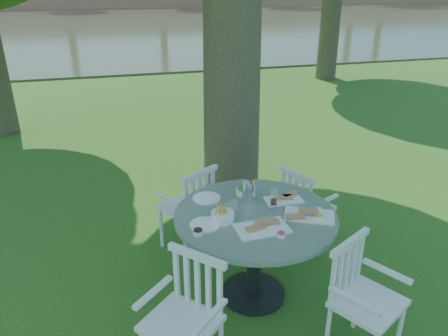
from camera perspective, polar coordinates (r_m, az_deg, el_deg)
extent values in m
plane|color=#17400D|center=(4.56, 0.68, -10.82)|extent=(140.00, 140.00, 0.00)
cylinder|color=black|center=(4.02, 3.80, -15.93)|extent=(0.56, 0.56, 0.04)
cylinder|color=black|center=(3.79, 3.96, -11.38)|extent=(0.12, 0.12, 0.74)
cylinder|color=slate|center=(3.58, 4.13, -6.26)|extent=(1.33, 1.33, 0.04)
cylinder|color=silver|center=(4.67, 13.74, -7.56)|extent=(0.03, 0.03, 0.43)
cylinder|color=silver|center=(4.87, 10.20, -5.86)|extent=(0.03, 0.03, 0.43)
cylinder|color=silver|center=(4.43, 11.00, -9.12)|extent=(0.03, 0.03, 0.43)
cylinder|color=silver|center=(4.64, 7.40, -7.24)|extent=(0.03, 0.03, 0.43)
cube|color=silver|center=(4.53, 10.80, -4.89)|extent=(0.54, 0.56, 0.04)
cube|color=silver|center=(4.31, 9.36, -3.36)|extent=(0.21, 0.41, 0.44)
cylinder|color=silver|center=(4.78, -4.54, -5.97)|extent=(0.04, 0.04, 0.45)
cylinder|color=silver|center=(4.56, -8.19, -7.76)|extent=(0.04, 0.04, 0.45)
cylinder|color=silver|center=(4.56, -1.42, -7.48)|extent=(0.04, 0.04, 0.45)
cylinder|color=silver|center=(4.33, -5.10, -9.47)|extent=(0.04, 0.04, 0.45)
cube|color=silver|center=(4.43, -4.91, -4.95)|extent=(0.61, 0.60, 0.04)
cube|color=silver|center=(4.20, -3.15, -3.34)|extent=(0.41, 0.28, 0.46)
cylinder|color=silver|center=(3.46, -6.36, -19.51)|extent=(0.04, 0.04, 0.45)
cube|color=silver|center=(3.10, -5.61, -19.52)|extent=(0.62, 0.62, 0.04)
cube|color=silver|center=(3.08, -3.48, -14.57)|extent=(0.34, 0.36, 0.46)
cylinder|color=silver|center=(3.64, 21.98, -18.85)|extent=(0.04, 0.04, 0.45)
cylinder|color=silver|center=(3.47, 13.40, -19.94)|extent=(0.04, 0.04, 0.45)
cylinder|color=silver|center=(3.74, 16.89, -16.68)|extent=(0.04, 0.04, 0.45)
cube|color=silver|center=(3.39, 18.34, -16.42)|extent=(0.60, 0.58, 0.04)
cube|color=silver|center=(3.33, 15.77, -12.31)|extent=(0.42, 0.25, 0.46)
cube|color=white|center=(3.36, 4.98, -7.86)|extent=(0.41, 0.25, 0.02)
cube|color=white|center=(3.59, 11.07, -6.10)|extent=(0.46, 0.38, 0.02)
cube|color=white|center=(3.79, 7.79, -4.17)|extent=(0.33, 0.19, 0.01)
cylinder|color=white|center=(3.41, -2.51, -7.40)|extent=(0.24, 0.24, 0.01)
cylinder|color=white|center=(3.79, -2.29, -3.96)|extent=(0.24, 0.24, 0.01)
cylinder|color=white|center=(3.45, -0.18, -6.34)|extent=(0.19, 0.19, 0.07)
cylinder|color=white|center=(3.86, 2.75, -3.07)|extent=(0.16, 0.16, 0.05)
cylinder|color=silver|center=(3.70, 3.31, -2.83)|extent=(0.11, 0.11, 0.23)
cylinder|color=white|center=(3.63, 6.52, -4.06)|extent=(0.06, 0.06, 0.17)
cylinder|color=white|center=(3.51, 0.61, -5.48)|extent=(0.06, 0.06, 0.11)
cylinder|color=white|center=(3.55, 1.31, -5.09)|extent=(0.06, 0.06, 0.11)
cylinder|color=white|center=(3.29, 7.50, -8.68)|extent=(0.06, 0.06, 0.03)
cylinder|color=white|center=(3.56, 12.25, -6.36)|extent=(0.06, 0.06, 0.03)
cylinder|color=white|center=(3.64, 12.21, -5.57)|extent=(0.07, 0.07, 0.03)
cylinder|color=white|center=(3.29, -3.41, -8.41)|extent=(0.08, 0.08, 0.03)
cube|color=#363B23|center=(26.75, -13.71, 17.56)|extent=(100.00, 28.00, 0.12)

